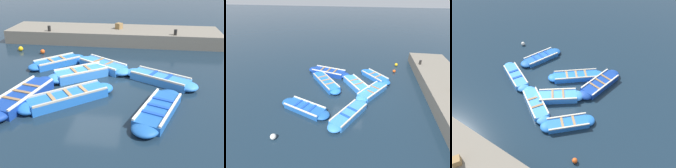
% 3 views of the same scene
% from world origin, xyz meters
% --- Properties ---
extents(ground_plane, '(120.00, 120.00, 0.00)m').
position_xyz_m(ground_plane, '(0.00, 0.00, 0.00)').
color(ground_plane, '#162838').
extents(boat_drifting, '(3.91, 1.77, 0.46)m').
position_xyz_m(boat_drifting, '(1.96, -2.44, 0.20)').
color(boat_drifting, navy).
rests_on(boat_drifting, ground).
extents(boat_far_corner, '(3.62, 2.08, 0.38)m').
position_xyz_m(boat_far_corner, '(2.30, 2.79, 0.16)').
color(boat_far_corner, '#1E59AD').
rests_on(boat_far_corner, ground).
extents(boat_end_of_row, '(2.73, 2.84, 0.39)m').
position_xyz_m(boat_end_of_row, '(-2.01, -2.34, 0.17)').
color(boat_end_of_row, blue).
rests_on(boat_end_of_row, ground).
extents(boat_bow_out, '(2.63, 3.18, 0.46)m').
position_xyz_m(boat_bow_out, '(-0.57, -0.70, 0.20)').
color(boat_bow_out, '#3884E0').
rests_on(boat_bow_out, ground).
extents(boat_tucked, '(2.54, 3.26, 0.41)m').
position_xyz_m(boat_tucked, '(-1.82, 0.11, 0.17)').
color(boat_tucked, '#3884E0').
rests_on(boat_tucked, ground).
extents(boat_near_quay, '(2.36, 3.46, 0.40)m').
position_xyz_m(boat_near_quay, '(-0.47, 2.96, 0.17)').
color(boat_near_quay, '#3884E0').
rests_on(boat_near_quay, ground).
extents(boat_alongside, '(3.12, 3.61, 0.43)m').
position_xyz_m(boat_alongside, '(1.79, -0.66, 0.19)').
color(boat_alongside, blue).
rests_on(boat_alongside, ground).
extents(quay_wall, '(3.10, 14.10, 0.85)m').
position_xyz_m(quay_wall, '(-7.00, 0.00, 0.43)').
color(quay_wall, slate).
rests_on(quay_wall, ground).
extents(bollard_north, '(0.20, 0.20, 0.35)m').
position_xyz_m(bollard_north, '(-5.80, -4.04, 1.03)').
color(bollard_north, black).
rests_on(bollard_north, quay_wall).
extents(bollard_mid_north, '(0.20, 0.20, 0.35)m').
position_xyz_m(bollard_mid_north, '(-5.80, 4.04, 1.03)').
color(bollard_mid_north, black).
rests_on(bollard_mid_north, quay_wall).
extents(wooden_crate, '(0.53, 0.53, 0.38)m').
position_xyz_m(wooden_crate, '(-7.03, 0.41, 1.04)').
color(wooden_crate, olive).
rests_on(wooden_crate, quay_wall).
extents(buoy_orange_near, '(0.29, 0.29, 0.29)m').
position_xyz_m(buoy_orange_near, '(-4.07, -5.33, 0.14)').
color(buoy_orange_near, '#EAB214').
rests_on(buoy_orange_near, ground).
extents(buoy_white_drifting, '(0.27, 0.27, 0.27)m').
position_xyz_m(buoy_white_drifting, '(-3.73, -3.81, 0.14)').
color(buoy_white_drifting, '#E05119').
rests_on(buoy_white_drifting, ground).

